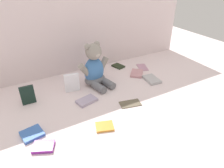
{
  "coord_description": "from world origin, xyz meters",
  "views": [
    {
      "loc": [
        -0.52,
        -1.03,
        0.72
      ],
      "look_at": [
        -0.01,
        -0.1,
        0.1
      ],
      "focal_mm": 32.19,
      "sensor_mm": 36.0,
      "label": 1
    }
  ],
  "objects_px": {
    "teddy_bear": "(95,69)",
    "book_case_9": "(142,67)",
    "book_case_1": "(87,101)",
    "book_case_10": "(130,103)",
    "book_case_0": "(28,95)",
    "book_case_3": "(43,147)",
    "book_case_8": "(137,73)",
    "book_case_6": "(32,134)",
    "book_case_2": "(72,83)",
    "book_case_7": "(118,66)",
    "book_case_5": "(105,126)",
    "book_case_4": "(152,79)"
  },
  "relations": [
    {
      "from": "teddy_bear",
      "to": "book_case_1",
      "type": "height_order",
      "value": "teddy_bear"
    },
    {
      "from": "book_case_8",
      "to": "book_case_3",
      "type": "bearing_deg",
      "value": -111.91
    },
    {
      "from": "book_case_1",
      "to": "book_case_3",
      "type": "bearing_deg",
      "value": -65.96
    },
    {
      "from": "book_case_4",
      "to": "book_case_8",
      "type": "relative_size",
      "value": 1.06
    },
    {
      "from": "book_case_6",
      "to": "book_case_7",
      "type": "bearing_deg",
      "value": 21.03
    },
    {
      "from": "book_case_0",
      "to": "book_case_9",
      "type": "distance_m",
      "value": 0.91
    },
    {
      "from": "teddy_bear",
      "to": "book_case_8",
      "type": "bearing_deg",
      "value": -17.02
    },
    {
      "from": "teddy_bear",
      "to": "book_case_6",
      "type": "bearing_deg",
      "value": -159.94
    },
    {
      "from": "teddy_bear",
      "to": "book_case_6",
      "type": "xyz_separation_m",
      "value": [
        -0.49,
        -0.31,
        -0.1
      ]
    },
    {
      "from": "book_case_4",
      "to": "book_case_6",
      "type": "bearing_deg",
      "value": -164.07
    },
    {
      "from": "book_case_0",
      "to": "book_case_2",
      "type": "distance_m",
      "value": 0.28
    },
    {
      "from": "book_case_8",
      "to": "book_case_6",
      "type": "bearing_deg",
      "value": -119.3
    },
    {
      "from": "book_case_2",
      "to": "book_case_8",
      "type": "relative_size",
      "value": 1.01
    },
    {
      "from": "book_case_2",
      "to": "book_case_6",
      "type": "bearing_deg",
      "value": -127.78
    },
    {
      "from": "book_case_0",
      "to": "book_case_6",
      "type": "height_order",
      "value": "book_case_0"
    },
    {
      "from": "book_case_9",
      "to": "book_case_10",
      "type": "bearing_deg",
      "value": 66.05
    },
    {
      "from": "book_case_0",
      "to": "book_case_10",
      "type": "relative_size",
      "value": 0.92
    },
    {
      "from": "book_case_3",
      "to": "book_case_9",
      "type": "xyz_separation_m",
      "value": [
        0.91,
        0.47,
        -0.0
      ]
    },
    {
      "from": "book_case_10",
      "to": "book_case_3",
      "type": "bearing_deg",
      "value": -67.68
    },
    {
      "from": "book_case_4",
      "to": "book_case_5",
      "type": "bearing_deg",
      "value": -146.37
    },
    {
      "from": "book_case_1",
      "to": "book_case_6",
      "type": "xyz_separation_m",
      "value": [
        -0.35,
        -0.13,
        -0.0
      ]
    },
    {
      "from": "book_case_3",
      "to": "book_case_2",
      "type": "bearing_deg",
      "value": 169.6
    },
    {
      "from": "teddy_bear",
      "to": "book_case_7",
      "type": "height_order",
      "value": "teddy_bear"
    },
    {
      "from": "book_case_7",
      "to": "book_case_10",
      "type": "xyz_separation_m",
      "value": [
        -0.2,
        -0.49,
        -0.0
      ]
    },
    {
      "from": "book_case_4",
      "to": "book_case_7",
      "type": "bearing_deg",
      "value": 113.08
    },
    {
      "from": "book_case_3",
      "to": "book_case_10",
      "type": "height_order",
      "value": "book_case_3"
    },
    {
      "from": "book_case_10",
      "to": "book_case_6",
      "type": "bearing_deg",
      "value": -79.22
    },
    {
      "from": "book_case_5",
      "to": "book_case_8",
      "type": "height_order",
      "value": "book_case_8"
    },
    {
      "from": "teddy_bear",
      "to": "book_case_3",
      "type": "bearing_deg",
      "value": -149.8
    },
    {
      "from": "book_case_8",
      "to": "book_case_10",
      "type": "distance_m",
      "value": 0.4
    },
    {
      "from": "book_case_1",
      "to": "book_case_5",
      "type": "relative_size",
      "value": 1.33
    },
    {
      "from": "teddy_bear",
      "to": "book_case_1",
      "type": "distance_m",
      "value": 0.25
    },
    {
      "from": "book_case_4",
      "to": "book_case_6",
      "type": "distance_m",
      "value": 0.88
    },
    {
      "from": "teddy_bear",
      "to": "book_case_8",
      "type": "height_order",
      "value": "teddy_bear"
    },
    {
      "from": "book_case_2",
      "to": "book_case_7",
      "type": "bearing_deg",
      "value": 30.3
    },
    {
      "from": "book_case_3",
      "to": "book_case_7",
      "type": "xyz_separation_m",
      "value": [
        0.74,
        0.58,
        -0.0
      ]
    },
    {
      "from": "book_case_10",
      "to": "book_case_4",
      "type": "bearing_deg",
      "value": 131.99
    },
    {
      "from": "book_case_1",
      "to": "book_case_2",
      "type": "height_order",
      "value": "book_case_2"
    },
    {
      "from": "book_case_1",
      "to": "book_case_10",
      "type": "relative_size",
      "value": 0.96
    },
    {
      "from": "book_case_4",
      "to": "book_case_5",
      "type": "relative_size",
      "value": 1.48
    },
    {
      "from": "book_case_8",
      "to": "book_case_10",
      "type": "height_order",
      "value": "book_case_8"
    },
    {
      "from": "book_case_3",
      "to": "book_case_6",
      "type": "xyz_separation_m",
      "value": [
        -0.03,
        0.11,
        -0.0
      ]
    },
    {
      "from": "book_case_0",
      "to": "book_case_1",
      "type": "distance_m",
      "value": 0.35
    },
    {
      "from": "book_case_3",
      "to": "book_case_10",
      "type": "bearing_deg",
      "value": 124.47
    },
    {
      "from": "teddy_bear",
      "to": "book_case_9",
      "type": "height_order",
      "value": "teddy_bear"
    },
    {
      "from": "book_case_0",
      "to": "book_case_10",
      "type": "bearing_deg",
      "value": -28.43
    },
    {
      "from": "book_case_2",
      "to": "book_case_9",
      "type": "xyz_separation_m",
      "value": [
        0.63,
        0.07,
        -0.06
      ]
    },
    {
      "from": "book_case_3",
      "to": "book_case_5",
      "type": "bearing_deg",
      "value": 111.94
    },
    {
      "from": "teddy_bear",
      "to": "book_case_7",
      "type": "distance_m",
      "value": 0.34
    },
    {
      "from": "book_case_1",
      "to": "book_case_9",
      "type": "relative_size",
      "value": 0.95
    }
  ]
}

